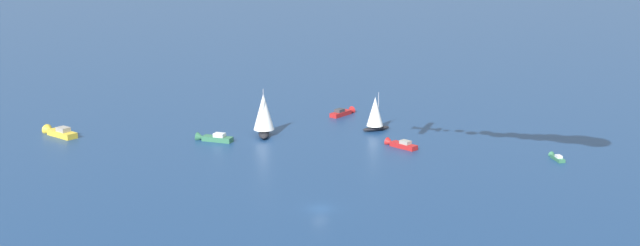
{
  "coord_description": "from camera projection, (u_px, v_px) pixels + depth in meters",
  "views": [
    {
      "loc": [
        -91.3,
        74.87,
        44.43
      ],
      "look_at": [
        0.0,
        0.0,
        14.87
      ],
      "focal_mm": 41.87,
      "sensor_mm": 36.0,
      "label": 1
    }
  ],
  "objects": [
    {
      "name": "sailboat_outer_ring_a",
      "position": [
        264.0,
        114.0,
        170.21
      ],
      "size": [
        8.41,
        7.1,
        11.14
      ],
      "color": "black",
      "rests_on": "ground_plane"
    },
    {
      "name": "motorboat_far_stbd",
      "position": [
        58.0,
        132.0,
        171.18
      ],
      "size": [
        10.59,
        4.8,
        2.98
      ],
      "color": "gold",
      "rests_on": "ground_plane"
    },
    {
      "name": "sailboat_outer_ring_c",
      "position": [
        375.0,
        113.0,
        174.77
      ],
      "size": [
        4.74,
        7.37,
        9.16
      ],
      "color": "black",
      "rests_on": "ground_plane"
    },
    {
      "name": "motorboat_far_port",
      "position": [
        213.0,
        138.0,
        166.82
      ],
      "size": [
        8.47,
        6.3,
        2.48
      ],
      "color": "#33704C",
      "rests_on": "ground_plane"
    },
    {
      "name": "motorboat_mid_cluster",
      "position": [
        400.0,
        144.0,
        161.95
      ],
      "size": [
        7.96,
        2.67,
        2.27
      ],
      "color": "#B21E1E",
      "rests_on": "ground_plane"
    },
    {
      "name": "motorboat_outer_ring_d",
      "position": [
        556.0,
        157.0,
        153.03
      ],
      "size": [
        5.13,
        3.87,
        1.51
      ],
      "color": "#33704C",
      "rests_on": "ground_plane"
    },
    {
      "name": "ground_plane",
      "position": [
        320.0,
        209.0,
        125.33
      ],
      "size": [
        2000.0,
        2000.0,
        0.0
      ],
      "primitive_type": "plane",
      "color": "navy"
    },
    {
      "name": "motorboat_offshore",
      "position": [
        343.0,
        112.0,
        191.18
      ],
      "size": [
        3.86,
        8.52,
        2.4
      ],
      "color": "#B21E1E",
      "rests_on": "ground_plane"
    }
  ]
}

